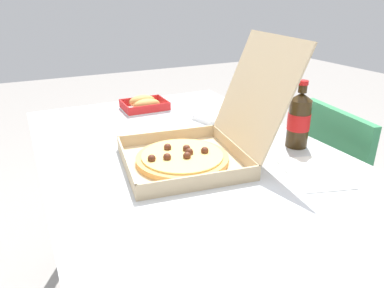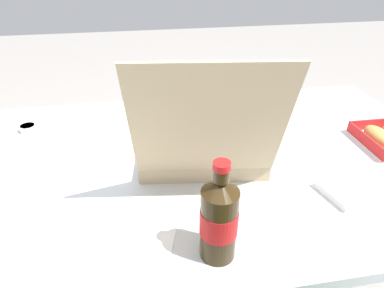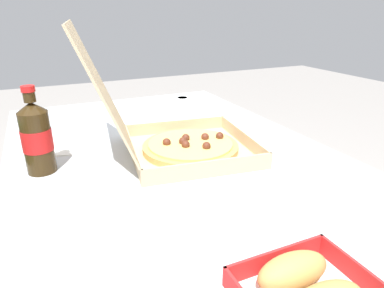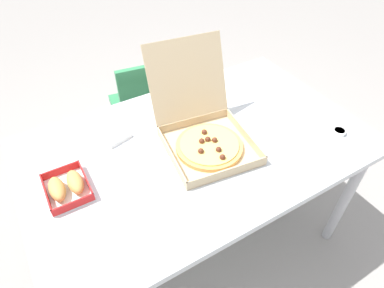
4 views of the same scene
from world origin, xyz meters
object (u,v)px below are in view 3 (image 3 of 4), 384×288
at_px(paper_menu, 71,142).
at_px(napkin_pile, 126,233).
at_px(pizza_box_open, 175,137).
at_px(dipping_sauce_cup, 182,99).
at_px(cola_bottle, 37,137).

distance_m(paper_menu, napkin_pile, 0.54).
xyz_separation_m(pizza_box_open, napkin_pile, (-0.32, 0.23, -0.04)).
relative_size(napkin_pile, dipping_sauce_cup, 1.96).
distance_m(cola_bottle, dipping_sauce_cup, 0.79).
bearing_deg(napkin_pile, pizza_box_open, -35.32).
xyz_separation_m(cola_bottle, paper_menu, (0.18, -0.09, -0.09)).
distance_m(pizza_box_open, napkin_pile, 0.40).
xyz_separation_m(pizza_box_open, cola_bottle, (0.04, 0.36, 0.04)).
bearing_deg(pizza_box_open, cola_bottle, 83.69).
relative_size(paper_menu, dipping_sauce_cup, 3.75).
height_order(cola_bottle, paper_menu, cola_bottle).
relative_size(cola_bottle, napkin_pile, 2.04).
bearing_deg(pizza_box_open, napkin_pile, 144.68).
distance_m(pizza_box_open, cola_bottle, 0.36).
height_order(pizza_box_open, napkin_pile, pizza_box_open).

